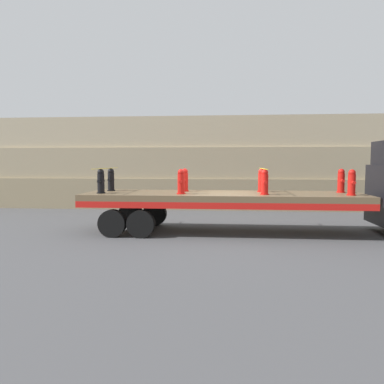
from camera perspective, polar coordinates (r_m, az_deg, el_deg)
name	(u,v)px	position (r m, az deg, el deg)	size (l,w,h in m)	color
ground_plane	(222,232)	(12.66, 4.63, -6.13)	(120.00, 120.00, 0.00)	#474749
rock_cliff	(224,163)	(19.66, 4.94, 4.43)	(60.00, 3.30, 4.60)	gray
flatbed_trailer	(208,200)	(12.52, 2.47, -1.20)	(9.14, 2.55, 1.33)	brown
fire_hydrant_black_near_0	(101,181)	(12.61, -13.71, 1.57)	(0.28, 0.49, 0.80)	black
fire_hydrant_black_far_0	(111,180)	(13.63, -12.24, 1.81)	(0.28, 0.49, 0.80)	black
fire_hydrant_red_near_1	(181,182)	(12.01, -1.68, 1.55)	(0.28, 0.49, 0.80)	red
fire_hydrant_red_far_1	(185,180)	(13.07, -1.10, 1.80)	(0.28, 0.49, 0.80)	red
fire_hydrant_red_near_2	(265,182)	(11.98, 11.00, 1.46)	(0.28, 0.49, 0.80)	red
fire_hydrant_red_far_2	(261,181)	(13.05, 10.54, 1.72)	(0.28, 0.49, 0.80)	red
fire_hydrant_red_near_3	(352,183)	(12.52, 23.16, 1.31)	(0.28, 0.49, 0.80)	red
fire_hydrant_red_far_3	(341,181)	(13.55, 21.77, 1.57)	(0.28, 0.49, 0.80)	red
cargo_strap_rear	(106,168)	(13.10, -12.98, 3.53)	(0.05, 2.64, 0.01)	yellow
cargo_strap_middle	(263,169)	(12.50, 10.79, 3.52)	(0.05, 2.64, 0.01)	yellow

